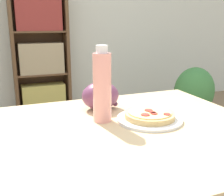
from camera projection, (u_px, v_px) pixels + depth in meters
name	position (u px, v px, depth m)	size (l,w,h in m)	color
wall_back	(27.00, 4.00, 3.22)	(8.00, 0.05, 2.60)	silver
dining_table	(115.00, 161.00, 0.97)	(1.05, 0.82, 0.76)	#D1B27F
pizza_on_plate	(150.00, 117.00, 1.02)	(0.24, 0.24, 0.04)	white
grape_bunch	(100.00, 96.00, 1.15)	(0.16, 0.12, 0.11)	#6B3856
drink_bottle	(102.00, 86.00, 0.99)	(0.07, 0.07, 0.27)	pink
bookshelf	(41.00, 56.00, 3.26)	(0.64, 0.28, 1.50)	brown
potted_plant_floor	(194.00, 94.00, 3.15)	(0.47, 0.40, 0.62)	#70665B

